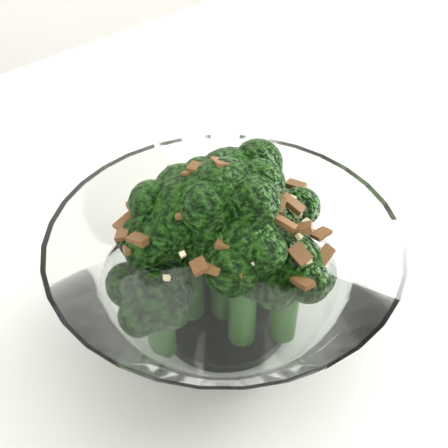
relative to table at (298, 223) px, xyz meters
name	(u,v)px	position (x,y,z in m)	size (l,w,h in m)	color
table	(298,223)	(0.00, 0.00, 0.00)	(1.37, 1.09, 0.75)	white
broccoli_dish	(224,268)	(-0.16, -0.13, 0.13)	(0.25, 0.25, 0.16)	white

